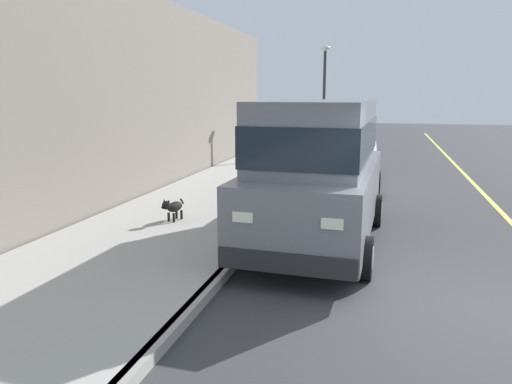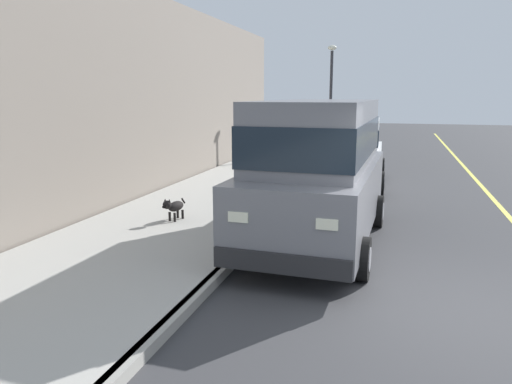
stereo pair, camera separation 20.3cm
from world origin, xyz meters
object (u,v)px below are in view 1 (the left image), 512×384
Objects in this scene: car_grey_van at (318,166)px; street_lamp at (324,87)px; car_white_sedan at (345,151)px; fire_hydrant at (271,184)px; dog_black at (173,207)px.

street_lamp is (-1.42, 11.99, 1.51)m from car_grey_van.
street_lamp reaches higher than car_white_sedan.
street_lamp is at bearing 103.27° from car_white_sedan.
street_lamp is at bearing 89.37° from fire_hydrant.
car_white_sedan is at bearing 63.45° from dog_black.
fire_hydrant reaches higher than dog_black.
dog_black is at bearing -97.21° from street_lamp.
car_grey_van reaches higher than dog_black.
fire_hydrant is (-1.52, 2.87, -0.92)m from car_grey_van.
street_lamp is at bearing 82.79° from dog_black.
fire_hydrant is at bearing -90.63° from street_lamp.
car_white_sedan is 1.05× the size of street_lamp.
car_white_sedan is at bearing 64.62° from fire_hydrant.
street_lamp is (1.48, 11.72, 2.48)m from dog_black.
car_white_sedan is 6.48m from dog_black.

